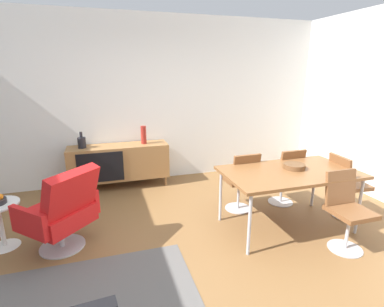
{
  "coord_description": "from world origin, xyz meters",
  "views": [
    {
      "loc": [
        -0.76,
        -2.45,
        1.89
      ],
      "look_at": [
        0.21,
        0.71,
        0.95
      ],
      "focal_mm": 27.19,
      "sensor_mm": 36.0,
      "label": 1
    }
  ],
  "objects_px": {
    "vase_cobalt": "(82,142)",
    "side_table_round": "(0,220)",
    "dining_table": "(289,174)",
    "dining_chair_back_right": "(286,174)",
    "dining_chair_back_left": "(241,179)",
    "dining_chair_front_right": "(347,208)",
    "sideboard": "(119,162)",
    "lounge_chair_red": "(62,210)",
    "dining_chair_far_end": "(346,184)",
    "vase_sculptural_dark": "(144,135)",
    "wooden_bowl_on_table": "(294,166)"
  },
  "relations": [
    {
      "from": "vase_cobalt",
      "to": "side_table_round",
      "type": "distance_m",
      "value": 1.7
    },
    {
      "from": "dining_table",
      "to": "dining_chair_back_right",
      "type": "distance_m",
      "value": 0.7
    },
    {
      "from": "dining_table",
      "to": "dining_chair_back_left",
      "type": "relative_size",
      "value": 1.87
    },
    {
      "from": "side_table_round",
      "to": "dining_chair_front_right",
      "type": "bearing_deg",
      "value": -17.04
    },
    {
      "from": "sideboard",
      "to": "lounge_chair_red",
      "type": "height_order",
      "value": "lounge_chair_red"
    },
    {
      "from": "sideboard",
      "to": "vase_cobalt",
      "type": "relative_size",
      "value": 6.23
    },
    {
      "from": "dining_chair_far_end",
      "to": "side_table_round",
      "type": "relative_size",
      "value": 1.65
    },
    {
      "from": "dining_table",
      "to": "side_table_round",
      "type": "relative_size",
      "value": 3.08
    },
    {
      "from": "dining_chair_back_right",
      "to": "dining_table",
      "type": "bearing_deg",
      "value": -122.2
    },
    {
      "from": "dining_chair_front_right",
      "to": "lounge_chair_red",
      "type": "xyz_separation_m",
      "value": [
        -2.93,
        0.85,
        -0.0
      ]
    },
    {
      "from": "dining_chair_back_left",
      "to": "lounge_chair_red",
      "type": "xyz_separation_m",
      "value": [
        -2.23,
        -0.26,
        -0.0
      ]
    },
    {
      "from": "sideboard",
      "to": "dining_chair_far_end",
      "type": "xyz_separation_m",
      "value": [
        2.78,
        -1.95,
        0.03
      ]
    },
    {
      "from": "dining_table",
      "to": "lounge_chair_red",
      "type": "height_order",
      "value": "lounge_chair_red"
    },
    {
      "from": "dining_chair_back_right",
      "to": "dining_chair_front_right",
      "type": "distance_m",
      "value": 1.12
    },
    {
      "from": "dining_chair_far_end",
      "to": "lounge_chair_red",
      "type": "distance_m",
      "value": 3.48
    },
    {
      "from": "dining_chair_back_right",
      "to": "dining_chair_front_right",
      "type": "height_order",
      "value": "same"
    },
    {
      "from": "vase_cobalt",
      "to": "dining_chair_front_right",
      "type": "distance_m",
      "value": 3.77
    },
    {
      "from": "sideboard",
      "to": "side_table_round",
      "type": "distance_m",
      "value": 1.97
    },
    {
      "from": "dining_chair_back_right",
      "to": "dining_chair_back_left",
      "type": "bearing_deg",
      "value": -180.0
    },
    {
      "from": "dining_chair_back_left",
      "to": "dining_chair_far_end",
      "type": "relative_size",
      "value": 1.0
    },
    {
      "from": "sideboard",
      "to": "side_table_round",
      "type": "bearing_deg",
      "value": -134.1
    },
    {
      "from": "sideboard",
      "to": "dining_chair_front_right",
      "type": "height_order",
      "value": "dining_chair_front_right"
    },
    {
      "from": "vase_cobalt",
      "to": "vase_sculptural_dark",
      "type": "bearing_deg",
      "value": 0.0
    },
    {
      "from": "dining_table",
      "to": "side_table_round",
      "type": "xyz_separation_m",
      "value": [
        -3.25,
        0.55,
        -0.38
      ]
    },
    {
      "from": "dining_table",
      "to": "wooden_bowl_on_table",
      "type": "xyz_separation_m",
      "value": [
        0.1,
        0.06,
        0.07
      ]
    },
    {
      "from": "vase_cobalt",
      "to": "dining_chair_back_left",
      "type": "relative_size",
      "value": 0.3
    },
    {
      "from": "dining_table",
      "to": "dining_chair_back_left",
      "type": "height_order",
      "value": "dining_chair_back_left"
    },
    {
      "from": "vase_cobalt",
      "to": "dining_chair_back_right",
      "type": "bearing_deg",
      "value": -26.63
    },
    {
      "from": "vase_sculptural_dark",
      "to": "lounge_chair_red",
      "type": "height_order",
      "value": "vase_sculptural_dark"
    },
    {
      "from": "dining_chair_back_right",
      "to": "dining_chair_back_left",
      "type": "height_order",
      "value": "same"
    },
    {
      "from": "vase_cobalt",
      "to": "dining_chair_far_end",
      "type": "relative_size",
      "value": 0.3
    },
    {
      "from": "dining_chair_front_right",
      "to": "side_table_round",
      "type": "xyz_separation_m",
      "value": [
        -3.6,
        1.1,
        -0.15
      ]
    },
    {
      "from": "dining_table",
      "to": "lounge_chair_red",
      "type": "bearing_deg",
      "value": 173.48
    },
    {
      "from": "vase_sculptural_dark",
      "to": "dining_chair_far_end",
      "type": "relative_size",
      "value": 0.35
    },
    {
      "from": "wooden_bowl_on_table",
      "to": "lounge_chair_red",
      "type": "height_order",
      "value": "lounge_chair_red"
    },
    {
      "from": "sideboard",
      "to": "dining_table",
      "type": "height_order",
      "value": "dining_table"
    },
    {
      "from": "wooden_bowl_on_table",
      "to": "dining_chair_back_left",
      "type": "distance_m",
      "value": 0.74
    },
    {
      "from": "dining_chair_front_right",
      "to": "dining_chair_far_end",
      "type": "distance_m",
      "value": 0.78
    },
    {
      "from": "side_table_round",
      "to": "lounge_chair_red",
      "type": "bearing_deg",
      "value": -20.48
    },
    {
      "from": "vase_sculptural_dark",
      "to": "dining_chair_back_left",
      "type": "xyz_separation_m",
      "value": [
        1.12,
        -1.4,
        -0.4
      ]
    },
    {
      "from": "vase_sculptural_dark",
      "to": "wooden_bowl_on_table",
      "type": "relative_size",
      "value": 1.15
    },
    {
      "from": "dining_table",
      "to": "wooden_bowl_on_table",
      "type": "relative_size",
      "value": 6.15
    },
    {
      "from": "side_table_round",
      "to": "vase_cobalt",
      "type": "bearing_deg",
      "value": 59.97
    },
    {
      "from": "vase_sculptural_dark",
      "to": "side_table_round",
      "type": "height_order",
      "value": "vase_sculptural_dark"
    },
    {
      "from": "sideboard",
      "to": "dining_chair_back_left",
      "type": "relative_size",
      "value": 1.87
    },
    {
      "from": "dining_table",
      "to": "dining_chair_back_right",
      "type": "relative_size",
      "value": 1.87
    },
    {
      "from": "dining_chair_front_right",
      "to": "sideboard",
      "type": "bearing_deg",
      "value": 131.66
    },
    {
      "from": "vase_sculptural_dark",
      "to": "dining_chair_front_right",
      "type": "xyz_separation_m",
      "value": [
        1.81,
        -2.52,
        -0.4
      ]
    },
    {
      "from": "lounge_chair_red",
      "to": "sideboard",
      "type": "bearing_deg",
      "value": 67.26
    },
    {
      "from": "vase_cobalt",
      "to": "dining_chair_front_right",
      "type": "xyz_separation_m",
      "value": [
        2.79,
        -2.52,
        -0.34
      ]
    }
  ]
}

